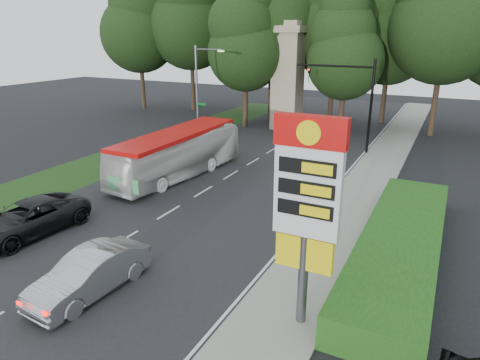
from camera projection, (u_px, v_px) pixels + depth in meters
The scene contains 21 objects.
ground at pixel (52, 283), 16.22m from camera, with size 120.00×120.00×0.00m, color black.
road_surface at pixel (212, 187), 26.35m from camera, with size 14.00×80.00×0.02m, color black.
sidewalk_right at pixel (350, 210), 22.72m from camera, with size 3.00×80.00×0.12m, color gray.
grass_verge_left at pixel (149, 147), 35.45m from camera, with size 5.00×50.00×0.02m, color #193814.
hedge at pixel (401, 245), 17.90m from camera, with size 3.00×14.00×1.20m, color #1B4C14.
gas_station_pylon at pixel (307, 197), 12.55m from camera, with size 2.10×0.45×6.85m.
traffic_signal_mast at pixel (354, 93), 32.54m from camera, with size 6.10×0.35×7.20m.
streetlight_signs at pixel (199, 89), 36.32m from camera, with size 2.75×0.98×8.00m.
monument at pixel (288, 76), 40.73m from camera, with size 3.00×3.00×10.05m.
tree_far_west at pixel (138, 17), 49.94m from camera, with size 8.96×8.96×17.60m.
tree_west_mid at pixel (190, 8), 48.75m from camera, with size 9.80×9.80×19.25m.
tree_west_near at pixel (245, 23), 48.44m from camera, with size 8.40×8.40×16.50m.
tree_center_left at pixel (273, 0), 42.28m from camera, with size 10.08×10.08×19.80m.
tree_center_right at pixel (337, 11), 41.75m from camera, with size 9.24×9.24×18.15m.
tree_east_near at pixel (392, 25), 41.75m from camera, with size 8.12×8.12×15.95m.
tree_east_mid at pixel (449, 3), 35.70m from camera, with size 9.52×9.52×18.70m.
tree_monument_left at pixel (246, 36), 40.42m from camera, with size 7.28×7.28×14.30m.
tree_monument_right at pixel (347, 45), 37.03m from camera, with size 6.72×6.72×13.20m.
transit_bus at pixel (178, 155), 27.79m from camera, with size 2.51×10.73×2.99m, color silver.
sedan_silver at pixel (90, 274), 15.40m from camera, with size 1.66×4.75×1.57m, color #A6A7AD.
suv_charcoal at pixel (28, 219), 19.94m from camera, with size 2.61×5.66×1.57m, color black.
Camera 1 is at (12.69, -9.35, 9.01)m, focal length 32.00 mm.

